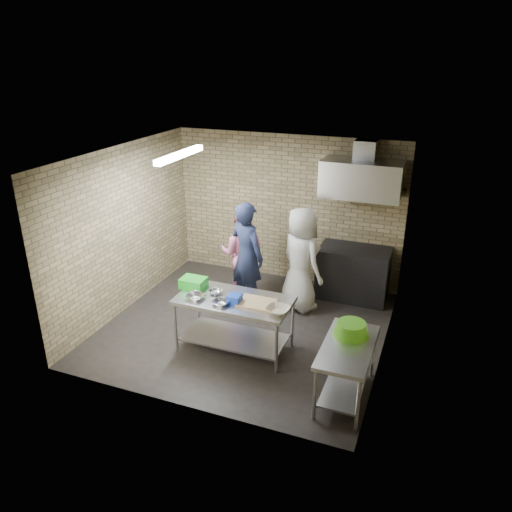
{
  "coord_description": "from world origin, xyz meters",
  "views": [
    {
      "loc": [
        2.61,
        -6.25,
        4.06
      ],
      "look_at": [
        0.1,
        0.2,
        1.15
      ],
      "focal_mm": 34.79,
      "sensor_mm": 36.0,
      "label": 1
    }
  ],
  "objects_px": {
    "side_counter": "(346,371)",
    "woman_pink": "(242,254)",
    "green_crate": "(193,283)",
    "man_navy": "(247,256)",
    "prep_table": "(234,324)",
    "blue_tub": "(234,299)",
    "stove": "(353,273)",
    "green_basin": "(351,329)",
    "bottle_red": "(366,181)",
    "woman_white": "(301,259)"
  },
  "relations": [
    {
      "from": "side_counter",
      "to": "woman_pink",
      "type": "bearing_deg",
      "value": 137.43
    },
    {
      "from": "green_basin",
      "to": "bottle_red",
      "type": "distance_m",
      "value": 3.01
    },
    {
      "from": "prep_table",
      "to": "man_navy",
      "type": "relative_size",
      "value": 0.89
    },
    {
      "from": "prep_table",
      "to": "green_crate",
      "type": "distance_m",
      "value": 0.86
    },
    {
      "from": "green_basin",
      "to": "woman_pink",
      "type": "bearing_deg",
      "value": 140.83
    },
    {
      "from": "man_navy",
      "to": "woman_pink",
      "type": "bearing_deg",
      "value": -31.1
    },
    {
      "from": "blue_tub",
      "to": "woman_white",
      "type": "xyz_separation_m",
      "value": [
        0.47,
        1.65,
        0.01
      ]
    },
    {
      "from": "stove",
      "to": "man_navy",
      "type": "bearing_deg",
      "value": -148.81
    },
    {
      "from": "prep_table",
      "to": "man_navy",
      "type": "height_order",
      "value": "man_navy"
    },
    {
      "from": "prep_table",
      "to": "bottle_red",
      "type": "relative_size",
      "value": 9.01
    },
    {
      "from": "stove",
      "to": "blue_tub",
      "type": "bearing_deg",
      "value": -117.35
    },
    {
      "from": "prep_table",
      "to": "woman_pink",
      "type": "xyz_separation_m",
      "value": [
        -0.54,
        1.58,
        0.4
      ]
    },
    {
      "from": "side_counter",
      "to": "stove",
      "type": "xyz_separation_m",
      "value": [
        -0.45,
        2.75,
        0.08
      ]
    },
    {
      "from": "man_navy",
      "to": "side_counter",
      "type": "bearing_deg",
      "value": 162.32
    },
    {
      "from": "green_crate",
      "to": "man_navy",
      "type": "xyz_separation_m",
      "value": [
        0.37,
        1.17,
        0.03
      ]
    },
    {
      "from": "woman_pink",
      "to": "stove",
      "type": "bearing_deg",
      "value": -169.37
    },
    {
      "from": "bottle_red",
      "to": "man_navy",
      "type": "bearing_deg",
      "value": -143.77
    },
    {
      "from": "man_navy",
      "to": "woman_pink",
      "type": "relative_size",
      "value": 1.13
    },
    {
      "from": "bottle_red",
      "to": "woman_white",
      "type": "height_order",
      "value": "bottle_red"
    },
    {
      "from": "prep_table",
      "to": "stove",
      "type": "height_order",
      "value": "stove"
    },
    {
      "from": "green_crate",
      "to": "woman_white",
      "type": "distance_m",
      "value": 1.88
    },
    {
      "from": "bottle_red",
      "to": "woman_white",
      "type": "xyz_separation_m",
      "value": [
        -0.8,
        -0.95,
        -1.15
      ]
    },
    {
      "from": "side_counter",
      "to": "bottle_red",
      "type": "relative_size",
      "value": 6.67
    },
    {
      "from": "man_navy",
      "to": "bottle_red",
      "type": "bearing_deg",
      "value": -120.43
    },
    {
      "from": "stove",
      "to": "woman_white",
      "type": "height_order",
      "value": "woman_white"
    },
    {
      "from": "side_counter",
      "to": "woman_white",
      "type": "height_order",
      "value": "woman_white"
    },
    {
      "from": "green_basin",
      "to": "bottle_red",
      "type": "height_order",
      "value": "bottle_red"
    },
    {
      "from": "stove",
      "to": "blue_tub",
      "type": "height_order",
      "value": "blue_tub"
    },
    {
      "from": "side_counter",
      "to": "blue_tub",
      "type": "distance_m",
      "value": 1.78
    },
    {
      "from": "side_counter",
      "to": "green_crate",
      "type": "bearing_deg",
      "value": 165.75
    },
    {
      "from": "bottle_red",
      "to": "man_navy",
      "type": "distance_m",
      "value": 2.33
    },
    {
      "from": "prep_table",
      "to": "woman_white",
      "type": "xyz_separation_m",
      "value": [
        0.52,
        1.55,
        0.47
      ]
    },
    {
      "from": "blue_tub",
      "to": "bottle_red",
      "type": "height_order",
      "value": "bottle_red"
    },
    {
      "from": "green_crate",
      "to": "blue_tub",
      "type": "xyz_separation_m",
      "value": [
        0.75,
        -0.22,
        -0.01
      ]
    },
    {
      "from": "side_counter",
      "to": "green_basin",
      "type": "height_order",
      "value": "green_basin"
    },
    {
      "from": "stove",
      "to": "woman_white",
      "type": "xyz_separation_m",
      "value": [
        -0.75,
        -0.71,
        0.43
      ]
    },
    {
      "from": "prep_table",
      "to": "blue_tub",
      "type": "bearing_deg",
      "value": -63.43
    },
    {
      "from": "woman_pink",
      "to": "woman_white",
      "type": "xyz_separation_m",
      "value": [
        1.05,
        -0.03,
        0.07
      ]
    },
    {
      "from": "stove",
      "to": "green_basin",
      "type": "relative_size",
      "value": 2.61
    },
    {
      "from": "side_counter",
      "to": "bottle_red",
      "type": "bearing_deg",
      "value": 97.62
    },
    {
      "from": "prep_table",
      "to": "side_counter",
      "type": "relative_size",
      "value": 1.35
    },
    {
      "from": "woman_pink",
      "to": "woman_white",
      "type": "bearing_deg",
      "value": 168.39
    },
    {
      "from": "side_counter",
      "to": "man_navy",
      "type": "distance_m",
      "value": 2.77
    },
    {
      "from": "green_crate",
      "to": "green_basin",
      "type": "bearing_deg",
      "value": -8.63
    },
    {
      "from": "bottle_red",
      "to": "green_crate",
      "type": "bearing_deg",
      "value": -130.35
    },
    {
      "from": "side_counter",
      "to": "woman_white",
      "type": "distance_m",
      "value": 2.42
    },
    {
      "from": "man_navy",
      "to": "blue_tub",
      "type": "bearing_deg",
      "value": 128.66
    },
    {
      "from": "side_counter",
      "to": "green_crate",
      "type": "relative_size",
      "value": 3.33
    },
    {
      "from": "prep_table",
      "to": "green_crate",
      "type": "bearing_deg",
      "value": 170.27
    },
    {
      "from": "stove",
      "to": "woman_white",
      "type": "relative_size",
      "value": 0.68
    }
  ]
}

